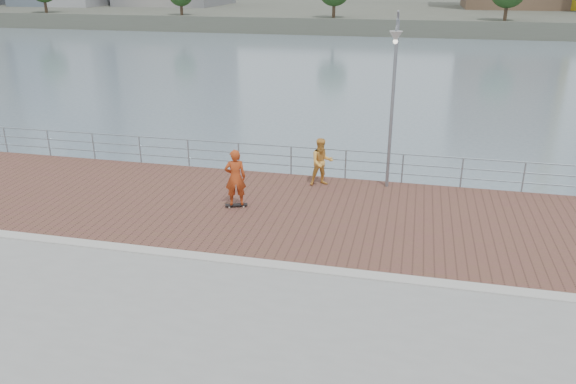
% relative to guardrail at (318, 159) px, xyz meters
% --- Properties ---
extents(water, '(400.00, 400.00, 0.00)m').
position_rel_guardrail_xyz_m(water, '(-0.00, -7.00, -2.69)').
color(water, slate).
rests_on(water, ground).
extents(brick_lane, '(40.00, 6.80, 0.02)m').
position_rel_guardrail_xyz_m(brick_lane, '(-0.00, -3.40, -0.68)').
color(brick_lane, brown).
rests_on(brick_lane, seawall).
extents(curb, '(40.00, 0.40, 0.06)m').
position_rel_guardrail_xyz_m(curb, '(-0.00, -7.00, -0.66)').
color(curb, '#B7B5AD').
rests_on(curb, seawall).
extents(far_shore, '(320.00, 95.00, 2.50)m').
position_rel_guardrail_xyz_m(far_shore, '(-0.00, 115.50, -1.44)').
color(far_shore, '#4C5142').
rests_on(far_shore, ground).
extents(guardrail, '(39.06, 0.06, 1.13)m').
position_rel_guardrail_xyz_m(guardrail, '(0.00, 0.00, 0.00)').
color(guardrail, '#8C9EA8').
rests_on(guardrail, brick_lane).
extents(street_lamp, '(0.42, 1.22, 5.76)m').
position_rel_guardrail_xyz_m(street_lamp, '(2.58, -0.92, 3.40)').
color(street_lamp, gray).
rests_on(street_lamp, brick_lane).
extents(skateboard, '(0.74, 0.43, 0.08)m').
position_rel_guardrail_xyz_m(skateboard, '(-2.07, -3.49, -0.61)').
color(skateboard, black).
rests_on(skateboard, brick_lane).
extents(skateboarder, '(0.79, 0.65, 1.86)m').
position_rel_guardrail_xyz_m(skateboarder, '(-2.07, -3.49, 0.34)').
color(skateboarder, '#B23E17').
rests_on(skateboarder, skateboard).
extents(bystander, '(1.02, 0.92, 1.71)m').
position_rel_guardrail_xyz_m(bystander, '(0.27, -0.86, 0.18)').
color(bystander, gold).
rests_on(bystander, brick_lane).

